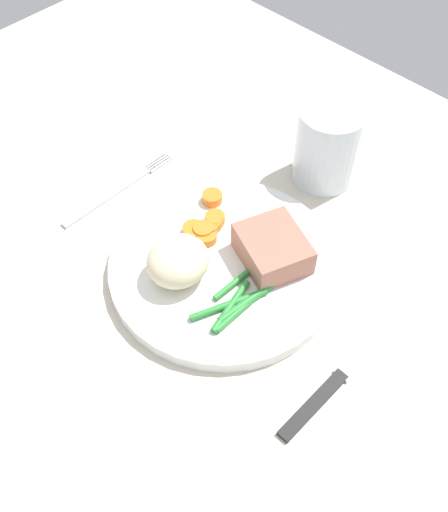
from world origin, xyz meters
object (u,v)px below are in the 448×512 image
(meat_portion, at_px, (273,249))
(knife, at_px, (347,369))
(water_glass, at_px, (327,150))
(fork, at_px, (118,190))
(dinner_plate, at_px, (224,266))

(meat_portion, relative_size, knife, 0.36)
(meat_portion, height_order, water_glass, water_glass)
(knife, distance_m, water_glass, 0.27)
(fork, relative_size, water_glass, 1.68)
(knife, bearing_deg, fork, -179.68)
(dinner_plate, height_order, water_glass, water_glass)
(dinner_plate, bearing_deg, meat_portion, 49.40)
(fork, relative_size, knife, 0.81)
(meat_portion, xyz_separation_m, fork, (-0.21, -0.04, -0.03))
(knife, bearing_deg, meat_portion, 163.23)
(water_glass, bearing_deg, fork, -129.73)
(knife, bearing_deg, dinner_plate, 179.41)
(dinner_plate, xyz_separation_m, fork, (-0.18, -0.00, -0.01))
(fork, xyz_separation_m, knife, (0.35, -0.00, -0.00))
(meat_portion, relative_size, fork, 0.45)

